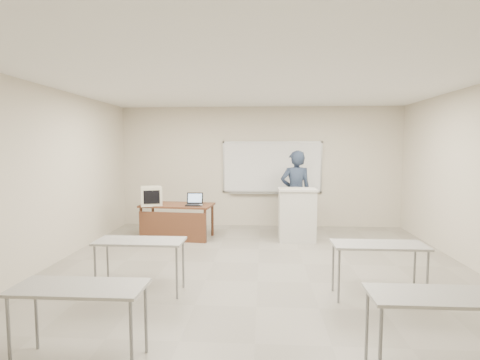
# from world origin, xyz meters

# --- Properties ---
(floor) EXTENTS (7.00, 8.00, 0.01)m
(floor) POSITION_xyz_m (0.00, 0.00, -0.01)
(floor) COLOR gray
(floor) RESTS_ON ground
(whiteboard) EXTENTS (2.48, 0.10, 1.31)m
(whiteboard) POSITION_xyz_m (0.30, 3.97, 1.48)
(whiteboard) COLOR white
(whiteboard) RESTS_ON floor
(student_desks) EXTENTS (4.40, 2.20, 0.73)m
(student_desks) POSITION_xyz_m (-0.00, -1.35, 0.67)
(student_desks) COLOR #A5A4A0
(student_desks) RESTS_ON floor
(instructor_desk) EXTENTS (1.54, 0.77, 0.75)m
(instructor_desk) POSITION_xyz_m (-1.80, 2.49, 0.56)
(instructor_desk) COLOR brown
(instructor_desk) RESTS_ON floor
(podium) EXTENTS (0.80, 0.58, 1.12)m
(podium) POSITION_xyz_m (0.80, 2.50, 0.56)
(podium) COLOR #BBBAB2
(podium) RESTS_ON floor
(crt_monitor) EXTENTS (0.44, 0.49, 0.42)m
(crt_monitor) POSITION_xyz_m (-2.35, 2.48, 0.95)
(crt_monitor) COLOR beige
(crt_monitor) RESTS_ON instructor_desk
(laptop) EXTENTS (0.35, 0.32, 0.26)m
(laptop) POSITION_xyz_m (-1.40, 2.48, 0.81)
(laptop) COLOR black
(laptop) RESTS_ON instructor_desk
(mouse) EXTENTS (0.10, 0.07, 0.04)m
(mouse) POSITION_xyz_m (-1.25, 2.40, 0.77)
(mouse) COLOR #B8BBC0
(mouse) RESTS_ON instructor_desk
(keyboard) EXTENTS (0.42, 0.14, 0.02)m
(keyboard) POSITION_xyz_m (0.65, 2.38, 1.14)
(keyboard) COLOR beige
(keyboard) RESTS_ON podium
(presenter) EXTENTS (0.75, 0.54, 1.92)m
(presenter) POSITION_xyz_m (0.82, 3.13, 0.96)
(presenter) COLOR black
(presenter) RESTS_ON floor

